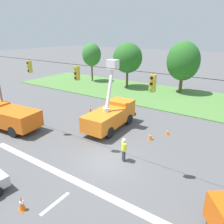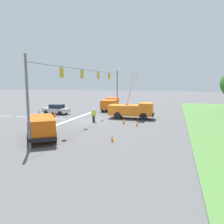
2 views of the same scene
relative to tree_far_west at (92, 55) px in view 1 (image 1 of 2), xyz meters
name	(u,v)px [view 1 (image 1 of 2)]	position (x,y,z in m)	size (l,w,h in m)	color
ground_plane	(109,161)	(17.76, -20.05, -4.83)	(200.00, 200.00, 0.00)	#565659
grass_verge	(185,99)	(17.76, -2.05, -4.78)	(56.00, 12.00, 0.10)	#517F3D
lane_markings	(62,198)	(17.76, -24.56, -4.82)	(17.60, 15.25, 0.01)	silver
signal_gantry	(109,100)	(17.79, -20.05, -0.25)	(26.20, 0.33, 7.20)	slate
tree_far_west	(92,55)	(0.00, 0.00, 0.00)	(3.39, 3.35, 6.85)	brown
tree_west	(128,58)	(7.79, -0.60, -0.04)	(4.63, 4.57, 7.14)	brown
tree_centre	(183,61)	(16.04, 1.15, -0.14)	(4.72, 4.41, 7.50)	brown
utility_truck_bucket_lift	(111,114)	(14.65, -15.25, -3.46)	(2.53, 6.32, 6.40)	orange
utility_truck_support_far	(9,116)	(6.86, -20.75, -3.59)	(6.42, 3.16, 2.16)	orange
road_worker	(124,148)	(18.65, -19.45, -3.83)	(0.53, 0.45, 1.77)	#383842
traffic_cone_foreground_right	(168,132)	(19.72, -13.65, -4.53)	(0.36, 0.36, 0.62)	orange
traffic_cone_mid_left	(22,203)	(16.70, -26.33, -4.41)	(0.36, 0.36, 0.83)	orange
traffic_cone_mid_right	(90,109)	(10.14, -12.88, -4.46)	(0.36, 0.36, 0.74)	orange
traffic_cone_lane_edge_a	(150,136)	(18.86, -15.42, -4.46)	(0.36, 0.36, 0.74)	orange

